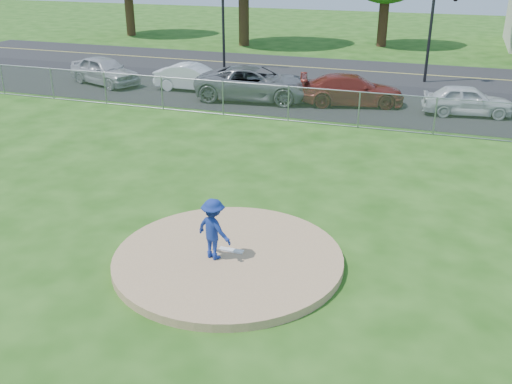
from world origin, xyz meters
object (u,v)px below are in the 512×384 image
at_px(parked_car_white, 194,77).
at_px(parked_car_pearl, 467,100).
at_px(parked_car_gray, 255,83).
at_px(parked_car_silver, 105,70).
at_px(pitcher, 214,229).
at_px(parked_car_darkred, 352,90).
at_px(traffic_signal_left, 227,12).
at_px(traffic_cone, 222,91).

height_order(parked_car_white, parked_car_pearl, parked_car_white).
bearing_deg(parked_car_pearl, parked_car_gray, 84.11).
bearing_deg(parked_car_silver, pitcher, -120.12).
relative_size(parked_car_silver, parked_car_darkred, 0.90).
xyz_separation_m(parked_car_silver, parked_car_darkred, (13.46, -0.03, -0.04)).
distance_m(parked_car_white, parked_car_gray, 3.78).
bearing_deg(traffic_signal_left, pitcher, -69.05).
relative_size(pitcher, parked_car_silver, 0.33).
bearing_deg(parked_car_white, parked_car_pearl, -93.15).
distance_m(traffic_cone, parked_car_silver, 7.34).
height_order(traffic_signal_left, parked_car_pearl, traffic_signal_left).
height_order(parked_car_silver, parked_car_white, parked_car_silver).
distance_m(parked_car_darkred, parked_car_pearl, 5.16).
height_order(traffic_signal_left, parked_car_gray, traffic_signal_left).
relative_size(parked_car_silver, parked_car_gray, 0.77).
bearing_deg(parked_car_white, parked_car_darkred, -93.50).
xyz_separation_m(traffic_signal_left, parked_car_white, (0.51, -6.04, -2.68)).
bearing_deg(parked_car_darkred, traffic_cone, 84.24).
bearing_deg(parked_car_silver, parked_car_darkred, -69.87).
bearing_deg(parked_car_darkred, parked_car_silver, 75.21).
xyz_separation_m(pitcher, parked_car_silver, (-13.15, 15.89, -0.18)).
xyz_separation_m(traffic_signal_left, parked_car_silver, (-4.65, -6.32, -2.60)).
relative_size(traffic_cone, parked_car_darkred, 0.16).
height_order(traffic_cone, parked_car_pearl, parked_car_pearl).
height_order(parked_car_gray, parked_car_darkred, parked_car_gray).
height_order(traffic_cone, parked_car_darkred, parked_car_darkred).
height_order(pitcher, traffic_cone, pitcher).
height_order(pitcher, parked_car_gray, pitcher).
bearing_deg(parked_car_darkred, parked_car_white, 73.19).
bearing_deg(traffic_cone, parked_car_gray, 14.54).
bearing_deg(parked_car_darkred, pitcher, 164.23).
xyz_separation_m(pitcher, parked_car_pearl, (5.47, 15.75, -0.27)).
height_order(pitcher, parked_car_white, pitcher).
height_order(traffic_cone, parked_car_silver, parked_car_silver).
bearing_deg(traffic_cone, parked_car_silver, 172.15).
distance_m(traffic_cone, parked_car_gray, 1.68).
xyz_separation_m(traffic_cone, parked_car_darkred, (6.20, 0.97, 0.31)).
bearing_deg(traffic_signal_left, parked_car_darkred, -35.78).
bearing_deg(parked_car_white, pitcher, -155.07).
relative_size(traffic_signal_left, parked_car_silver, 1.27).
relative_size(traffic_signal_left, parked_car_darkred, 1.15).
xyz_separation_m(parked_car_silver, parked_car_gray, (8.84, -0.59, 0.05)).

